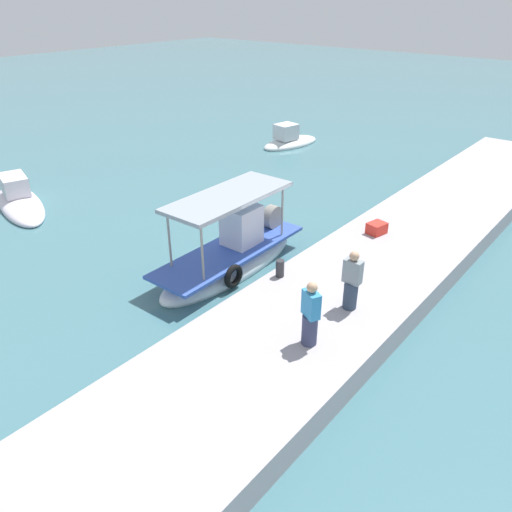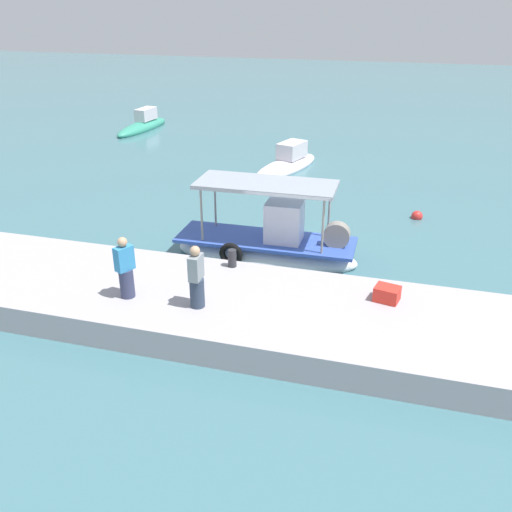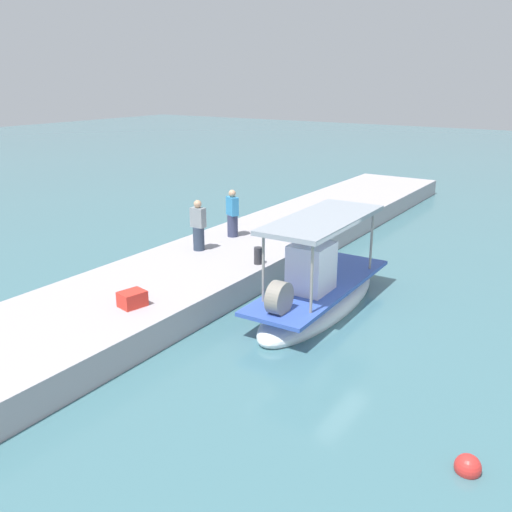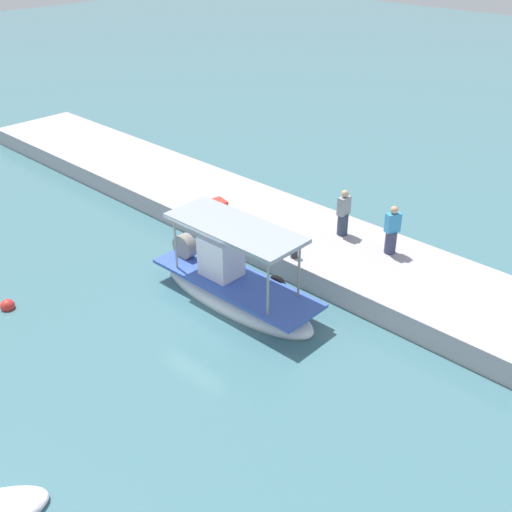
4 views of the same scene
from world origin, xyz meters
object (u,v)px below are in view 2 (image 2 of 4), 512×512
fisherman_near_bollard (196,280)px  moored_boat_far (287,164)px  cargo_crate (387,294)px  mooring_bollard (232,258)px  main_fishing_boat (268,246)px  marker_buoy (417,216)px  moored_boat_mid (143,126)px  fisherman_by_crate (125,270)px

fisherman_near_bollard → moored_boat_far: 14.82m
moored_boat_far → cargo_crate: bearing=-67.3°
mooring_bollard → cargo_crate: (4.29, -0.78, -0.07)m
main_fishing_boat → marker_buoy: main_fishing_boat is taller
fisherman_near_bollard → mooring_bollard: (0.14, 2.32, -0.48)m
moored_boat_mid → moored_boat_far: (10.64, -5.99, -0.03)m
fisherman_by_crate → mooring_bollard: size_ratio=3.22×
fisherman_near_bollard → cargo_crate: (4.43, 1.54, -0.54)m
fisherman_by_crate → marker_buoy: size_ratio=3.83×
fisherman_by_crate → main_fishing_boat: bearing=61.6°
fisherman_near_bollard → moored_boat_mid: fisherman_near_bollard is taller
mooring_bollard → moored_boat_mid: mooring_bollard is taller
main_fishing_boat → fisherman_by_crate: main_fishing_boat is taller
fisherman_by_crate → moored_boat_mid: (-9.86, 20.74, -1.23)m
moored_boat_far → fisherman_by_crate: bearing=-93.0°
fisherman_by_crate → marker_buoy: bearing=53.8°
mooring_bollard → moored_boat_far: 12.49m
mooring_bollard → cargo_crate: size_ratio=0.84×
moored_boat_mid → moored_boat_far: 12.21m
fisherman_by_crate → cargo_crate: 6.51m
marker_buoy → moored_boat_far: moored_boat_far is taller
main_fishing_boat → fisherman_near_bollard: (-0.61, -4.56, 1.00)m
moored_boat_far → marker_buoy: bearing=-40.0°
marker_buoy → cargo_crate: bearing=-94.9°
mooring_bollard → marker_buoy: mooring_bollard is taller
cargo_crate → marker_buoy: size_ratio=1.41×
fisherman_by_crate → moored_boat_far: (0.78, 14.75, -1.26)m
fisherman_near_bollard → cargo_crate: fisherman_near_bollard is taller
marker_buoy → moored_boat_far: (-6.20, 5.21, 0.13)m
main_fishing_boat → mooring_bollard: 2.34m
fisherman_by_crate → marker_buoy: (6.98, 9.54, -1.38)m
moored_boat_far → mooring_bollard: bearing=-84.4°
fisherman_by_crate → moored_boat_mid: size_ratio=0.30×
mooring_bollard → fisherman_near_bollard: bearing=-93.4°
main_fishing_boat → moored_boat_far: 10.31m
main_fishing_boat → cargo_crate: (3.82, -3.02, 0.46)m
marker_buoy → moored_boat_mid: 20.22m
fisherman_by_crate → cargo_crate: fisherman_by_crate is taller
mooring_bollard → moored_boat_mid: bearing=122.8°
fisherman_by_crate → mooring_bollard: (2.00, 2.34, -0.48)m
main_fishing_boat → mooring_bollard: main_fishing_boat is taller
mooring_bollard → moored_boat_far: bearing=95.6°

